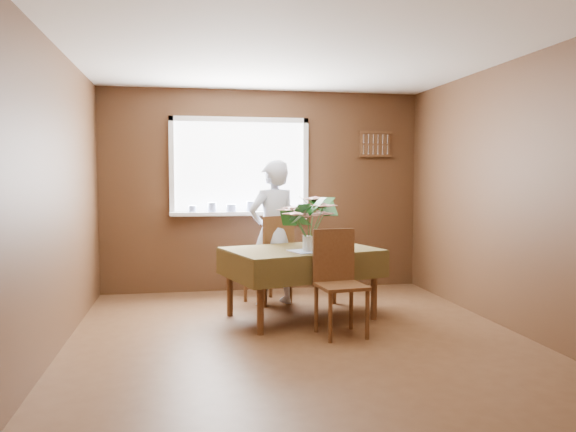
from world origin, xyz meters
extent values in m
plane|color=#4C2E1A|center=(0.00, 0.00, 0.00)|extent=(4.50, 4.50, 0.00)
plane|color=white|center=(0.00, 0.00, 2.50)|extent=(4.50, 4.50, 0.00)
plane|color=brown|center=(0.00, 2.25, 1.25)|extent=(4.00, 0.00, 4.00)
plane|color=brown|center=(0.00, -2.25, 1.25)|extent=(4.00, 0.00, 4.00)
plane|color=brown|center=(-2.00, 0.00, 1.25)|extent=(0.00, 4.50, 4.50)
plane|color=brown|center=(2.00, 0.00, 1.25)|extent=(0.00, 4.50, 4.50)
cube|color=white|center=(-0.30, 2.23, 1.55)|extent=(1.60, 0.01, 1.10)
cube|color=white|center=(-0.30, 2.22, 2.13)|extent=(1.72, 0.06, 0.06)
cube|color=white|center=(-0.30, 2.22, 0.97)|extent=(1.72, 0.06, 0.06)
cube|color=white|center=(-1.13, 2.22, 1.55)|extent=(0.06, 0.06, 1.22)
cube|color=white|center=(0.53, 2.22, 1.55)|extent=(0.06, 0.06, 1.22)
cube|color=white|center=(-0.30, 2.15, 0.98)|extent=(1.72, 0.20, 0.04)
cylinder|color=white|center=(-0.89, 2.13, 1.04)|extent=(0.09, 0.09, 0.08)
cylinder|color=white|center=(-0.65, 2.13, 1.06)|extent=(0.11, 0.11, 0.12)
cylinder|color=white|center=(-0.42, 2.13, 1.05)|extent=(0.12, 0.12, 0.09)
cylinder|color=white|center=(-0.18, 2.13, 1.06)|extent=(0.10, 0.10, 0.13)
cylinder|color=white|center=(0.05, 2.13, 1.05)|extent=(0.11, 0.11, 0.10)
cylinder|color=white|center=(0.29, 2.13, 1.04)|extent=(0.09, 0.09, 0.08)
cube|color=brown|center=(1.45, 2.23, 1.85)|extent=(0.40, 0.03, 0.30)
cube|color=brown|center=(1.45, 2.21, 2.00)|extent=(0.44, 0.04, 0.03)
cube|color=brown|center=(1.45, 2.21, 1.70)|extent=(0.44, 0.04, 0.03)
cylinder|color=brown|center=(-0.32, 0.21, 0.33)|extent=(0.06, 0.06, 0.65)
cylinder|color=brown|center=(0.88, 0.55, 0.33)|extent=(0.06, 0.06, 0.65)
cylinder|color=brown|center=(-0.53, 0.96, 0.33)|extent=(0.06, 0.06, 0.65)
cylinder|color=brown|center=(0.66, 1.30, 0.33)|extent=(0.06, 0.06, 0.65)
cube|color=brown|center=(0.17, 0.75, 0.67)|extent=(1.59, 1.28, 0.04)
cube|color=#382D14|center=(0.17, 0.75, 0.70)|extent=(1.66, 1.35, 0.01)
cube|color=#382D14|center=(0.31, 0.28, 0.57)|extent=(1.39, 0.41, 0.26)
cube|color=#382D14|center=(0.03, 1.23, 0.57)|extent=(1.39, 0.41, 0.26)
cube|color=#382D14|center=(-0.52, 0.55, 0.57)|extent=(0.28, 0.95, 0.26)
cube|color=#382D14|center=(0.87, 0.96, 0.57)|extent=(0.28, 0.95, 0.26)
cube|color=#4CA2D8|center=(0.24, 0.53, 0.71)|extent=(0.49, 0.41, 0.01)
cylinder|color=brown|center=(0.01, 1.76, 0.23)|extent=(0.04, 0.04, 0.46)
cylinder|color=brown|center=(-0.31, 1.58, 0.23)|extent=(0.04, 0.04, 0.46)
cylinder|color=brown|center=(0.19, 1.44, 0.23)|extent=(0.04, 0.04, 0.46)
cylinder|color=brown|center=(-0.13, 1.26, 0.23)|extent=(0.04, 0.04, 0.46)
cube|color=brown|center=(-0.06, 1.51, 0.47)|extent=(0.58, 0.58, 0.03)
cube|color=brown|center=(0.04, 1.34, 0.74)|extent=(0.39, 0.24, 0.51)
cylinder|color=brown|center=(0.24, -0.15, 0.22)|extent=(0.04, 0.04, 0.44)
cylinder|color=brown|center=(0.59, -0.10, 0.22)|extent=(0.04, 0.04, 0.44)
cylinder|color=brown|center=(0.20, 0.20, 0.22)|extent=(0.04, 0.04, 0.44)
cylinder|color=brown|center=(0.55, 0.24, 0.22)|extent=(0.04, 0.04, 0.44)
cube|color=brown|center=(0.39, 0.05, 0.45)|extent=(0.45, 0.45, 0.03)
cube|color=brown|center=(0.37, 0.24, 0.71)|extent=(0.41, 0.08, 0.48)
imported|color=white|center=(-0.01, 1.40, 0.81)|extent=(0.69, 0.57, 1.61)
cylinder|color=white|center=(0.20, 0.53, 0.78)|extent=(0.12, 0.12, 0.15)
cylinder|color=#33662D|center=(0.20, 0.53, 0.90)|extent=(0.07, 0.07, 0.11)
cylinder|color=white|center=(0.49, 0.97, 0.71)|extent=(0.25, 0.25, 0.01)
cube|color=silver|center=(0.36, 0.62, 0.72)|extent=(0.14, 0.19, 0.00)
camera|label=1|loc=(-0.97, -4.74, 1.43)|focal=35.00mm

